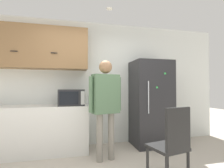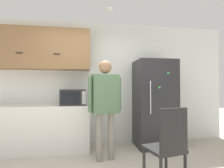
# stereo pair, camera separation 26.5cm
# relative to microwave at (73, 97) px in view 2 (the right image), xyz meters

# --- Properties ---
(back_wall) EXTENTS (6.00, 0.06, 2.70)m
(back_wall) POSITION_rel_microwave_xyz_m (0.54, 0.42, 0.29)
(back_wall) COLOR silver
(back_wall) RESTS_ON ground_plane
(counter) EXTENTS (1.98, 0.62, 0.90)m
(counter) POSITION_rel_microwave_xyz_m (-0.67, 0.08, -0.61)
(counter) COLOR silver
(counter) RESTS_ON ground_plane
(upper_cabinets) EXTENTS (1.98, 0.38, 0.83)m
(upper_cabinets) POSITION_rel_microwave_xyz_m (-0.67, 0.21, 0.98)
(upper_cabinets) COLOR olive
(microwave) EXTENTS (0.48, 0.42, 0.31)m
(microwave) POSITION_rel_microwave_xyz_m (0.00, 0.00, 0.00)
(microwave) COLOR #232326
(microwave) RESTS_ON counter
(person) EXTENTS (0.59, 0.32, 1.72)m
(person) POSITION_rel_microwave_xyz_m (0.57, -0.51, -0.00)
(person) COLOR gray
(person) RESTS_ON ground_plane
(refrigerator) EXTENTS (0.81, 0.69, 1.82)m
(refrigerator) POSITION_rel_microwave_xyz_m (1.70, 0.05, -0.14)
(refrigerator) COLOR #232326
(refrigerator) RESTS_ON ground_plane
(chair) EXTENTS (0.51, 0.51, 0.99)m
(chair) POSITION_rel_microwave_xyz_m (1.28, -1.42, -0.52)
(chair) COLOR black
(chair) RESTS_ON ground_plane
(ceiling_light) EXTENTS (0.11, 0.11, 0.01)m
(ceiling_light) POSITION_rel_microwave_xyz_m (0.66, -0.41, 1.62)
(ceiling_light) COLOR white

